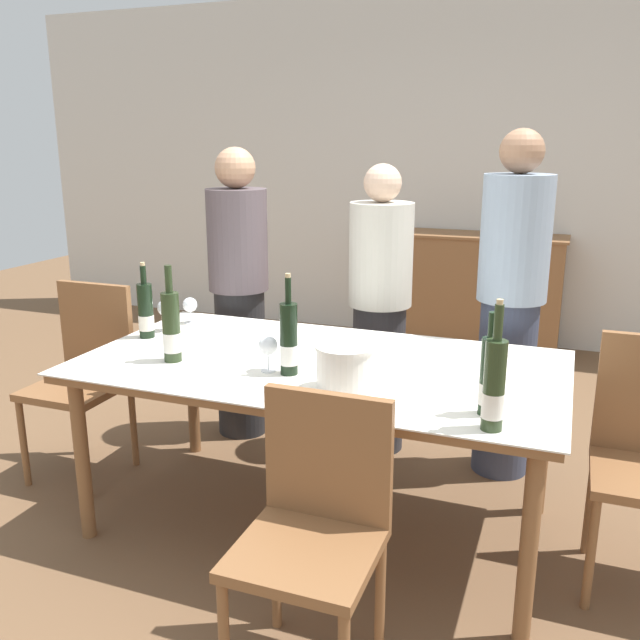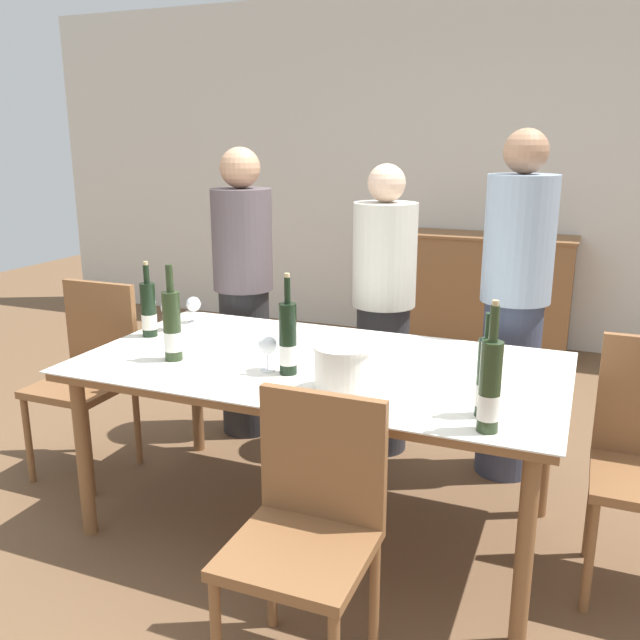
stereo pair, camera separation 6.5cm
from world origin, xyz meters
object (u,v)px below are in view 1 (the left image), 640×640
object	(u,v)px
sideboard_cabinet	(477,292)
person_host	(239,295)
wine_bottle_2	(494,386)
wine_bottle_0	(171,328)
dining_table	(320,376)
person_guest_left	(380,313)
ice_bucket	(345,367)
wine_bottle_3	(289,341)
chair_left_end	(86,367)
chair_near_front	(316,518)
wine_glass_2	(190,306)
wine_glass_1	(268,346)
wine_bottle_1	(489,377)
wine_bottle_4	(146,312)
wine_glass_0	(166,309)
person_guest_right	(510,308)

from	to	relation	value
sideboard_cabinet	person_host	xyz separation A→B (m)	(-1.03, -2.12, 0.34)
wine_bottle_2	wine_bottle_0	bearing A→B (deg)	169.94
dining_table	person_guest_left	bearing A→B (deg)	88.79
ice_bucket	wine_bottle_3	xyz separation A→B (m)	(-0.26, 0.10, 0.04)
chair_left_end	sideboard_cabinet	bearing A→B (deg)	61.25
chair_near_front	chair_left_end	distance (m)	1.78
chair_left_end	wine_glass_2	bearing A→B (deg)	28.96
sideboard_cabinet	ice_bucket	size ratio (longest dim) A/B	6.02
wine_bottle_2	wine_glass_1	xyz separation A→B (m)	(-0.90, 0.26, -0.04)
chair_left_end	person_guest_left	distance (m)	1.52
wine_glass_1	person_host	size ratio (longest dim) A/B	0.09
ice_bucket	wine_bottle_1	distance (m)	0.52
wine_bottle_2	person_guest_left	distance (m)	1.49
wine_bottle_4	wine_glass_1	size ratio (longest dim) A/B	2.42
wine_glass_0	person_guest_left	world-z (taller)	person_guest_left
sideboard_cabinet	chair_near_front	world-z (taller)	sideboard_cabinet
wine_bottle_1	chair_left_end	distance (m)	2.08
wine_glass_2	wine_bottle_0	bearing A→B (deg)	-65.78
person_host	person_guest_left	size ratio (longest dim) A/B	1.05
ice_bucket	wine_bottle_3	size ratio (longest dim) A/B	0.55
wine_bottle_4	person_host	xyz separation A→B (m)	(0.11, 0.72, -0.07)
dining_table	wine_bottle_4	world-z (taller)	wine_bottle_4
wine_bottle_0	chair_left_end	world-z (taller)	wine_bottle_0
person_guest_left	wine_bottle_1	bearing A→B (deg)	-58.86
wine_glass_0	chair_left_end	size ratio (longest dim) A/B	0.16
chair_left_end	chair_near_front	bearing A→B (deg)	-28.72
sideboard_cabinet	person_host	bearing A→B (deg)	-115.86
chair_left_end	person_guest_left	bearing A→B (deg)	30.11
dining_table	person_guest_right	world-z (taller)	person_guest_right
wine_glass_1	chair_near_front	size ratio (longest dim) A/B	0.16
person_guest_left	chair_near_front	bearing A→B (deg)	-80.94
wine_glass_1	dining_table	bearing A→B (deg)	50.40
dining_table	wine_bottle_3	distance (m)	0.27
wine_bottle_2	wine_glass_2	bearing A→B (deg)	153.56
person_guest_right	chair_near_front	bearing A→B (deg)	-104.51
dining_table	wine_bottle_0	xyz separation A→B (m)	(-0.58, -0.20, 0.20)
wine_bottle_1	wine_bottle_2	xyz separation A→B (m)	(0.03, -0.12, 0.01)
wine_bottle_3	person_guest_left	size ratio (longest dim) A/B	0.26
person_guest_right	wine_bottle_1	bearing A→B (deg)	-88.10
wine_bottle_3	wine_glass_1	xyz separation A→B (m)	(-0.09, -0.00, -0.03)
ice_bucket	person_guest_right	distance (m)	1.19
dining_table	wine_bottle_3	size ratio (longest dim) A/B	4.92
wine_bottle_1	person_guest_right	bearing A→B (deg)	91.90
chair_left_end	dining_table	bearing A→B (deg)	-3.93
wine_bottle_2	person_guest_left	xyz separation A→B (m)	(-0.73, 1.28, -0.14)
wine_glass_2	chair_near_front	size ratio (longest dim) A/B	0.15
ice_bucket	wine_glass_2	world-z (taller)	ice_bucket
dining_table	wine_bottle_0	distance (m)	0.65
sideboard_cabinet	person_guest_left	bearing A→B (deg)	-96.52
wine_bottle_3	wine_glass_2	distance (m)	0.93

